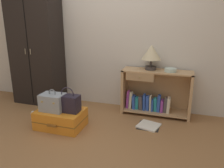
% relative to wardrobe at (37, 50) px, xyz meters
% --- Properties ---
extents(ground_plane, '(9.00, 9.00, 0.00)m').
position_rel_wardrobe_xyz_m(ground_plane, '(1.31, -1.20, -0.95)').
color(ground_plane, olive).
extents(back_wall, '(6.40, 0.10, 2.60)m').
position_rel_wardrobe_xyz_m(back_wall, '(1.31, 0.30, 0.35)').
color(back_wall, beige).
rests_on(back_wall, ground_plane).
extents(wardrobe, '(0.84, 0.47, 1.89)m').
position_rel_wardrobe_xyz_m(wardrobe, '(0.00, 0.00, 0.00)').
color(wardrobe, black).
rests_on(wardrobe, ground_plane).
extents(bookshelf, '(1.05, 0.35, 0.71)m').
position_rel_wardrobe_xyz_m(bookshelf, '(2.04, 0.06, -0.61)').
color(bookshelf, tan).
rests_on(bookshelf, ground_plane).
extents(table_lamp, '(0.30, 0.30, 0.38)m').
position_rel_wardrobe_xyz_m(table_lamp, '(1.97, 0.09, 0.01)').
color(table_lamp, '#3D3838').
rests_on(table_lamp, bookshelf).
extents(bowl, '(0.17, 0.17, 0.05)m').
position_rel_wardrobe_xyz_m(bowl, '(2.27, 0.03, -0.21)').
color(bowl, silver).
rests_on(bowl, bookshelf).
extents(suitcase_large, '(0.65, 0.46, 0.25)m').
position_rel_wardrobe_xyz_m(suitcase_large, '(0.87, -0.80, -0.82)').
color(suitcase_large, orange).
rests_on(suitcase_large, ground_plane).
extents(train_case, '(0.32, 0.24, 0.30)m').
position_rel_wardrobe_xyz_m(train_case, '(0.79, -0.83, -0.58)').
color(train_case, '#8E99A3').
rests_on(train_case, suitcase_large).
extents(handbag, '(0.32, 0.17, 0.34)m').
position_rel_wardrobe_xyz_m(handbag, '(1.00, -0.79, -0.57)').
color(handbag, '#231E2D').
rests_on(handbag, suitcase_large).
extents(bottle, '(0.06, 0.06, 0.17)m').
position_rel_wardrobe_xyz_m(bottle, '(0.42, -0.80, -0.87)').
color(bottle, white).
rests_on(bottle, ground_plane).
extents(open_book_on_floor, '(0.35, 0.34, 0.02)m').
position_rel_wardrobe_xyz_m(open_book_on_floor, '(2.05, -0.41, -0.94)').
color(open_book_on_floor, white).
rests_on(open_book_on_floor, ground_plane).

